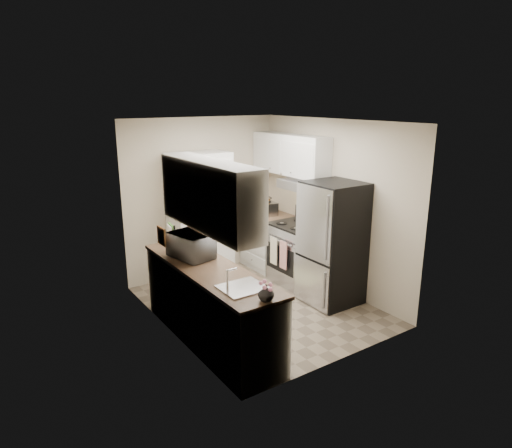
% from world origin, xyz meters
% --- Properties ---
extents(ground, '(3.20, 3.20, 0.00)m').
position_xyz_m(ground, '(0.00, 0.00, 0.00)').
color(ground, '#7A6B56').
rests_on(ground, ground).
extents(room_shell, '(2.64, 3.24, 2.52)m').
position_xyz_m(room_shell, '(-0.02, -0.01, 1.63)').
color(room_shell, beige).
rests_on(room_shell, ground).
extents(pantry_cabinet, '(0.90, 0.55, 2.00)m').
position_xyz_m(pantry_cabinet, '(-0.20, 1.32, 1.00)').
color(pantry_cabinet, white).
rests_on(pantry_cabinet, ground).
extents(base_cabinet_left, '(0.60, 2.30, 0.88)m').
position_xyz_m(base_cabinet_left, '(-0.99, -0.43, 0.44)').
color(base_cabinet_left, white).
rests_on(base_cabinet_left, ground).
extents(countertop_left, '(0.63, 2.33, 0.04)m').
position_xyz_m(countertop_left, '(-0.99, -0.43, 0.90)').
color(countertop_left, brown).
rests_on(countertop_left, base_cabinet_left).
extents(base_cabinet_right, '(0.60, 0.80, 0.88)m').
position_xyz_m(base_cabinet_right, '(0.99, 1.19, 0.44)').
color(base_cabinet_right, white).
rests_on(base_cabinet_right, ground).
extents(countertop_right, '(0.63, 0.83, 0.04)m').
position_xyz_m(countertop_right, '(0.99, 1.19, 0.90)').
color(countertop_right, brown).
rests_on(countertop_right, base_cabinet_right).
extents(electric_range, '(0.71, 0.78, 1.13)m').
position_xyz_m(electric_range, '(0.97, 0.39, 0.48)').
color(electric_range, '#B7B7BC').
rests_on(electric_range, ground).
extents(refrigerator, '(0.70, 0.72, 1.70)m').
position_xyz_m(refrigerator, '(0.94, -0.41, 0.85)').
color(refrigerator, '#B7B7BC').
rests_on(refrigerator, ground).
extents(microwave, '(0.48, 0.61, 0.30)m').
position_xyz_m(microwave, '(-1.00, -0.02, 1.07)').
color(microwave, '#ACABB0').
rests_on(microwave, countertop_left).
extents(wine_bottle, '(0.07, 0.07, 0.29)m').
position_xyz_m(wine_bottle, '(-1.05, 0.35, 1.07)').
color(wine_bottle, black).
rests_on(wine_bottle, countertop_left).
extents(flower_vase, '(0.19, 0.19, 0.16)m').
position_xyz_m(flower_vase, '(-0.96, -1.52, 1.00)').
color(flower_vase, white).
rests_on(flower_vase, countertop_left).
extents(cutting_board, '(0.05, 0.21, 0.26)m').
position_xyz_m(cutting_board, '(-0.96, 0.64, 1.05)').
color(cutting_board, '#4D9534').
rests_on(cutting_board, countertop_left).
extents(toaster_oven, '(0.34, 0.41, 0.21)m').
position_xyz_m(toaster_oven, '(0.93, 1.18, 1.03)').
color(toaster_oven, '#A2A2A7').
rests_on(toaster_oven, countertop_right).
extents(fruit_basket, '(0.26, 0.26, 0.11)m').
position_xyz_m(fruit_basket, '(0.92, 1.20, 1.19)').
color(fruit_basket, '#D97000').
rests_on(fruit_basket, toaster_oven).
extents(kitchen_mat, '(0.52, 0.76, 0.01)m').
position_xyz_m(kitchen_mat, '(-0.03, 0.51, 0.01)').
color(kitchen_mat, tan).
rests_on(kitchen_mat, ground).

